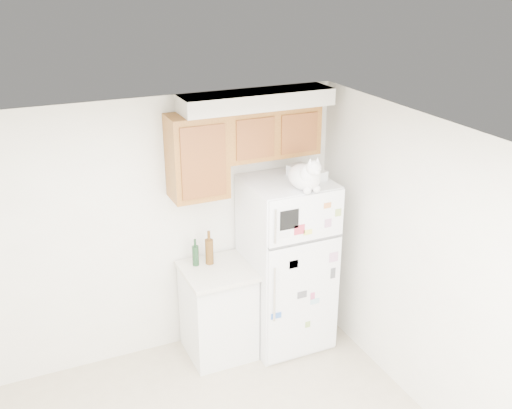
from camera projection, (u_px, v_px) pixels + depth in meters
room_shell at (223, 276)px, 3.87m from camera, size 3.84×4.04×2.52m
refrigerator at (287, 264)px, 5.77m from camera, size 0.76×0.78×1.70m
base_counter at (218, 310)px, 5.72m from camera, size 0.64×0.64×0.92m
cat at (307, 176)px, 5.21m from camera, size 0.32×0.47×0.33m
storage_box_back at (298, 170)px, 5.59m from camera, size 0.21×0.18×0.10m
storage_box_front at (318, 176)px, 5.44m from camera, size 0.17×0.14×0.09m
bottle_green at (195, 252)px, 5.56m from camera, size 0.06×0.06×0.27m
bottle_amber at (209, 247)px, 5.57m from camera, size 0.08×0.08×0.33m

